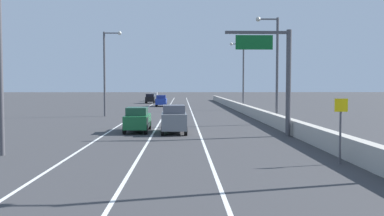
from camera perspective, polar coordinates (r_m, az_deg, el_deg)
ground_plane at (r=68.47m, az=-1.53°, el=0.05°), size 320.00×320.00×0.00m
lane_stripe_left at (r=59.75m, az=-6.83°, el=-0.40°), size 0.16×130.00×0.00m
lane_stripe_center at (r=59.52m, az=-3.48°, el=-0.40°), size 0.16×130.00×0.00m
lane_stripe_right at (r=59.50m, az=-0.11°, el=-0.40°), size 0.16×130.00×0.00m
jersey_barrier_right at (r=45.21m, az=8.96°, el=-0.83°), size 0.60×120.00×1.10m
overhead_sign_gantry at (r=30.30m, az=11.60°, el=5.15°), size 4.68×0.36×7.50m
speed_advisory_sign at (r=20.32m, az=19.48°, el=-2.27°), size 0.60×0.11×3.00m
lamp_post_right_second at (r=39.64m, az=11.10°, el=6.03°), size 2.14×0.44×9.87m
lamp_post_right_third at (r=62.27m, az=6.73°, el=4.96°), size 2.14×0.44×9.87m
lamp_post_left_near at (r=23.57m, az=-23.98°, el=7.89°), size 2.14×0.44×9.87m
lamp_post_left_mid at (r=50.05m, az=-11.48°, el=5.39°), size 2.14×0.44×9.87m
car_black_0 at (r=85.99m, az=-5.68°, el=1.29°), size 1.89×4.28×1.91m
car_green_1 at (r=32.83m, az=-7.38°, el=-1.56°), size 1.82×4.42×1.93m
car_blue_2 at (r=72.72m, az=-4.18°, el=0.99°), size 1.88×4.08×1.96m
car_white_3 at (r=97.85m, az=-5.17°, el=1.52°), size 1.98×4.19×1.99m
car_gray_4 at (r=31.79m, az=-2.47°, el=-1.51°), size 2.00×4.45×2.13m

